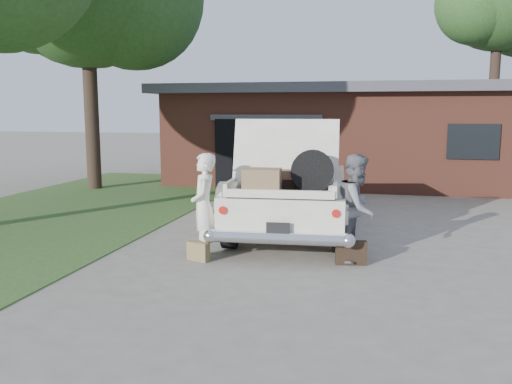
# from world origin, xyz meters

# --- Properties ---
(ground) EXTENTS (90.00, 90.00, 0.00)m
(ground) POSITION_xyz_m (0.00, 0.00, 0.00)
(ground) COLOR gray
(ground) RESTS_ON ground
(grass_strip) EXTENTS (6.00, 16.00, 0.02)m
(grass_strip) POSITION_xyz_m (-5.50, 3.00, 0.01)
(grass_strip) COLOR #2D4C1E
(grass_strip) RESTS_ON ground
(house) EXTENTS (12.80, 7.80, 3.30)m
(house) POSITION_xyz_m (0.98, 11.47, 1.67)
(house) COLOR brown
(house) RESTS_ON ground
(tree_right) EXTENTS (5.67, 4.93, 9.90)m
(tree_right) POSITION_xyz_m (6.66, 17.58, 7.11)
(tree_right) COLOR #38281E
(tree_right) RESTS_ON ground
(sedan) EXTENTS (2.69, 5.90, 2.33)m
(sedan) POSITION_xyz_m (0.26, 2.83, 0.85)
(sedan) COLOR white
(sedan) RESTS_ON ground
(woman_left) EXTENTS (0.60, 0.75, 1.78)m
(woman_left) POSITION_xyz_m (-0.81, 0.20, 0.89)
(woman_left) COLOR white
(woman_left) RESTS_ON ground
(woman_right) EXTENTS (0.87, 1.01, 1.78)m
(woman_right) POSITION_xyz_m (1.71, 0.64, 0.89)
(woman_right) COLOR slate
(woman_right) RESTS_ON ground
(suitcase_left) EXTENTS (0.42, 0.26, 0.31)m
(suitcase_left) POSITION_xyz_m (-0.84, -0.01, 0.16)
(suitcase_left) COLOR olive
(suitcase_left) RESTS_ON ground
(suitcase_right) EXTENTS (0.52, 0.25, 0.39)m
(suitcase_right) POSITION_xyz_m (1.65, 0.36, 0.19)
(suitcase_right) COLOR black
(suitcase_right) RESTS_ON ground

